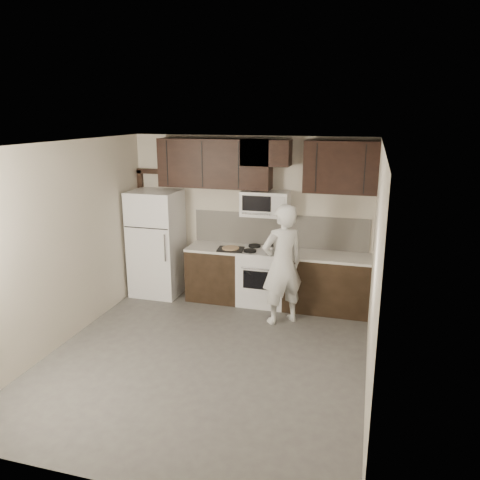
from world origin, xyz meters
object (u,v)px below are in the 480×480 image
at_px(stove, 263,276).
at_px(person, 282,265).
at_px(microwave, 265,204).
at_px(refrigerator, 157,243).

relative_size(stove, person, 0.52).
relative_size(microwave, refrigerator, 0.42).
distance_m(microwave, refrigerator, 2.00).
xyz_separation_m(stove, refrigerator, (-1.85, -0.05, 0.44)).
height_order(microwave, person, microwave).
xyz_separation_m(stove, person, (0.43, -0.63, 0.44)).
xyz_separation_m(microwave, person, (0.43, -0.75, -0.75)).
bearing_deg(stove, refrigerator, -178.49).
bearing_deg(refrigerator, microwave, 5.15).
xyz_separation_m(stove, microwave, (-0.00, 0.12, 1.19)).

